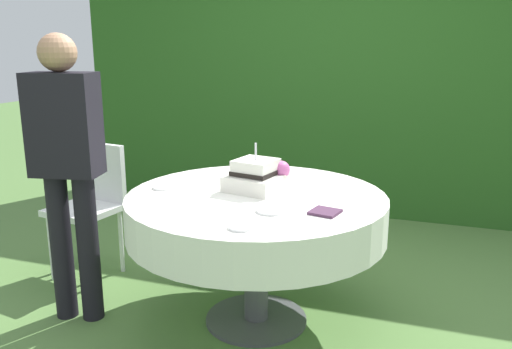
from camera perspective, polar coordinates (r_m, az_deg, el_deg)
The scene contains 11 objects.
ground_plane at distance 3.13m, azimuth 0.03°, elevation -15.52°, with size 20.00×20.00×0.00m, color #547A3D.
foliage_hedge at distance 4.99m, azimuth 8.89°, elevation 8.81°, with size 5.00×0.43×2.20m, color #28561E.
cake_table at distance 2.87m, azimuth 0.03°, elevation -4.39°, with size 1.41×1.41×0.75m.
wedding_cake at distance 2.90m, azimuth 0.19°, elevation -0.18°, with size 0.34×0.34×0.27m.
serving_plate_near at distance 2.33m, azimuth -1.68°, elevation -5.74°, with size 0.11×0.11×0.01m, color white.
serving_plate_far at distance 3.21m, azimuth -1.83°, elevation -0.15°, with size 0.12×0.12×0.01m, color white.
serving_plate_left at distance 2.55m, azimuth 1.60°, elevation -3.95°, with size 0.14×0.14×0.01m, color white.
serving_plate_right at distance 3.00m, azimuth -10.02°, elevation -1.38°, with size 0.12×0.12×0.01m, color white.
napkin_stack at distance 2.55m, azimuth 7.50°, elevation -4.05°, with size 0.13×0.13×0.01m, color #4C2D47.
garden_chair at distance 3.71m, azimuth -17.38°, elevation -2.31°, with size 0.46×0.46×0.89m.
standing_person at distance 3.02m, azimuth -19.82°, elevation 1.42°, with size 0.39×0.27×1.60m.
Camera 1 is at (0.89, -2.57, 1.55)m, focal length 36.85 mm.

